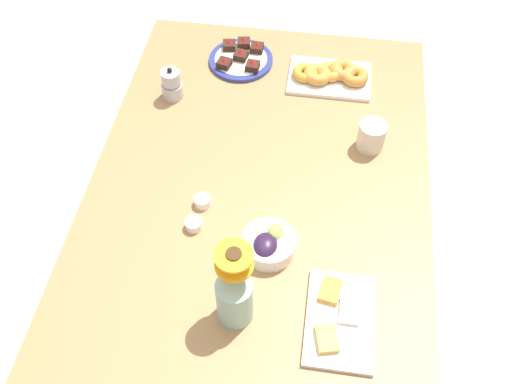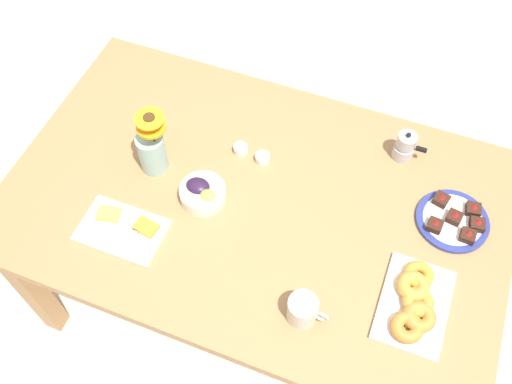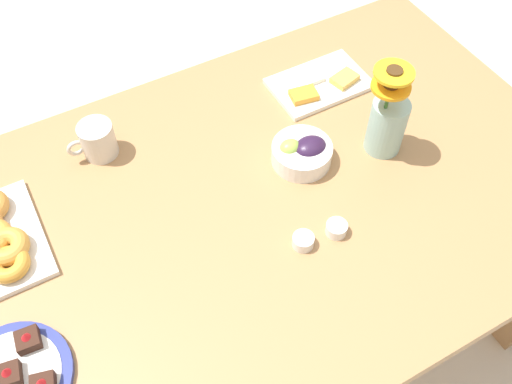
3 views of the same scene
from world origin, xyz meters
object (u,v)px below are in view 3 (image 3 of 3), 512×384
(grape_bowl, at_px, (302,152))
(jam_cup_berry, at_px, (336,228))
(dining_table, at_px, (256,223))
(coffee_mug, at_px, (97,140))
(cheese_platter, at_px, (320,84))
(jam_cup_honey, at_px, (303,241))
(dessert_plate, at_px, (10,379))
(flower_vase, at_px, (386,120))

(grape_bowl, distance_m, jam_cup_berry, 0.22)
(dining_table, distance_m, jam_cup_berry, 0.22)
(coffee_mug, bearing_deg, dining_table, 129.44)
(cheese_platter, xyz_separation_m, jam_cup_honey, (0.30, 0.41, 0.01))
(grape_bowl, bearing_deg, jam_cup_berry, 78.63)
(dining_table, height_order, dessert_plate, dessert_plate)
(jam_cup_berry, xyz_separation_m, flower_vase, (-0.24, -0.16, 0.08))
(jam_cup_berry, bearing_deg, dessert_plate, -1.31)
(cheese_platter, relative_size, flower_vase, 1.01)
(dining_table, height_order, jam_cup_honey, jam_cup_honey)
(grape_bowl, xyz_separation_m, cheese_platter, (-0.18, -0.20, -0.02))
(jam_cup_honey, height_order, flower_vase, flower_vase)
(dining_table, distance_m, grape_bowl, 0.21)
(cheese_platter, height_order, flower_vase, flower_vase)
(coffee_mug, distance_m, flower_vase, 0.70)
(cheese_platter, height_order, dessert_plate, dessert_plate)
(coffee_mug, xyz_separation_m, jam_cup_honey, (-0.30, 0.47, -0.03))
(dining_table, xyz_separation_m, coffee_mug, (0.26, -0.32, 0.13))
(jam_cup_berry, bearing_deg, grape_bowl, -101.37)
(dining_table, relative_size, grape_bowl, 10.92)
(dining_table, relative_size, coffee_mug, 13.35)
(dining_table, bearing_deg, grape_bowl, -160.23)
(flower_vase, bearing_deg, jam_cup_berry, 33.87)
(grape_bowl, distance_m, cheese_platter, 0.27)
(coffee_mug, distance_m, dessert_plate, 0.57)
(cheese_platter, xyz_separation_m, jam_cup_berry, (0.22, 0.41, 0.01))
(coffee_mug, height_order, dessert_plate, coffee_mug)
(dining_table, distance_m, dessert_plate, 0.63)
(coffee_mug, xyz_separation_m, dessert_plate, (0.34, 0.46, -0.03))
(jam_cup_honey, bearing_deg, jam_cup_berry, 174.34)
(cheese_platter, distance_m, jam_cup_berry, 0.47)
(dining_table, bearing_deg, cheese_platter, -142.85)
(grape_bowl, relative_size, jam_cup_honey, 3.05)
(cheese_platter, bearing_deg, dining_table, 37.15)
(flower_vase, bearing_deg, coffee_mug, -27.05)
(dessert_plate, relative_size, flower_vase, 0.88)
(dining_table, height_order, flower_vase, flower_vase)
(dining_table, distance_m, jam_cup_honey, 0.18)
(jam_cup_honey, height_order, dessert_plate, dessert_plate)
(dining_table, relative_size, cheese_platter, 6.15)
(cheese_platter, xyz_separation_m, flower_vase, (-0.02, 0.25, 0.08))
(grape_bowl, xyz_separation_m, flower_vase, (-0.20, 0.05, 0.06))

